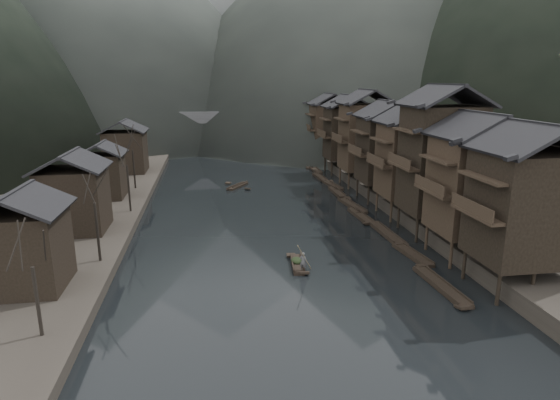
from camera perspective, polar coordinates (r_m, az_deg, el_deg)
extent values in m
plane|color=black|center=(43.14, 0.76, -7.71)|extent=(300.00, 300.00, 0.00)
cube|color=#2D2823|center=(90.92, 18.74, 4.06)|extent=(40.00, 200.00, 1.80)
cube|color=#2D2823|center=(85.76, -27.88, 2.32)|extent=(40.00, 200.00, 1.20)
cylinder|color=black|center=(38.71, 25.08, -9.81)|extent=(0.30, 0.30, 2.90)
cylinder|color=black|center=(42.42, 21.54, -7.30)|extent=(0.30, 0.30, 2.90)
cylinder|color=black|center=(40.25, 28.39, -9.28)|extent=(0.30, 0.30, 2.90)
cylinder|color=black|center=(43.83, 24.68, -6.93)|extent=(0.30, 0.30, 2.90)
cube|color=black|center=(40.55, 27.74, -0.71)|extent=(7.00, 6.00, 8.51)
cube|color=#2D2219|center=(38.44, 22.85, -1.59)|extent=(1.20, 5.70, 0.25)
cylinder|color=#2D2219|center=(44.19, 20.13, -6.29)|extent=(0.30, 0.30, 2.90)
cylinder|color=#2D2219|center=(48.17, 17.43, -4.33)|extent=(0.30, 0.30, 2.90)
cylinder|color=#2D2219|center=(45.55, 23.18, -5.97)|extent=(0.30, 0.30, 2.90)
cylinder|color=#2D2219|center=(49.42, 20.31, -4.10)|extent=(0.30, 0.30, 2.90)
cube|color=#2D2219|center=(46.15, 22.72, 1.69)|extent=(7.00, 6.00, 8.74)
cube|color=#2D2219|center=(44.31, 18.23, 1.02)|extent=(1.20, 5.70, 0.25)
cylinder|color=black|center=(50.05, 16.35, -3.54)|extent=(0.30, 0.30, 2.90)
cylinder|color=black|center=(54.22, 14.25, -1.99)|extent=(0.30, 0.30, 2.90)
cylinder|color=black|center=(51.25, 19.14, -3.34)|extent=(0.30, 0.30, 2.90)
cylinder|color=black|center=(55.34, 16.87, -1.85)|extent=(0.30, 0.30, 2.90)
cube|color=black|center=(51.92, 18.90, 4.68)|extent=(7.00, 6.00, 11.06)
cube|color=#2D2219|center=(50.30, 14.79, 4.05)|extent=(1.20, 5.70, 0.25)
cylinder|color=#2D2219|center=(56.17, 13.39, -1.36)|extent=(0.30, 0.30, 2.90)
cylinder|color=#2D2219|center=(60.48, 11.71, -0.13)|extent=(0.30, 0.30, 2.90)
cylinder|color=#2D2219|center=(57.25, 15.94, -1.23)|extent=(0.30, 0.30, 2.90)
cylinder|color=#2D2219|center=(61.48, 14.12, -0.03)|extent=(0.30, 0.30, 2.90)
cube|color=#2D2219|center=(58.31, 15.68, 4.74)|extent=(7.00, 6.00, 8.65)
cube|color=#2D2219|center=(56.87, 11.96, 4.29)|extent=(1.20, 5.70, 0.25)
cylinder|color=black|center=(63.39, 10.73, 0.60)|extent=(0.30, 0.30, 2.90)
cylinder|color=black|center=(67.81, 9.40, 1.58)|extent=(0.30, 0.30, 2.90)
cylinder|color=black|center=(64.34, 13.04, 0.69)|extent=(0.30, 0.30, 2.90)
cylinder|color=black|center=(68.70, 11.59, 1.65)|extent=(0.30, 0.30, 2.90)
cube|color=black|center=(65.58, 12.84, 6.01)|extent=(7.00, 6.00, 8.74)
cube|color=#2D2219|center=(64.30, 9.48, 5.62)|extent=(1.20, 5.70, 0.25)
cylinder|color=#2D2219|center=(71.71, 8.38, 2.33)|extent=(0.30, 0.30, 2.90)
cylinder|color=#2D2219|center=(76.21, 7.33, 3.10)|extent=(0.30, 0.30, 2.90)
cylinder|color=#2D2219|center=(72.56, 10.46, 2.39)|extent=(0.30, 0.30, 2.90)
cylinder|color=#2D2219|center=(77.01, 9.31, 3.15)|extent=(0.30, 0.30, 2.90)
cube|color=#2D2219|center=(73.87, 10.34, 7.56)|extent=(7.00, 6.00, 9.98)
cube|color=#2D2219|center=(72.74, 7.31, 7.18)|extent=(1.20, 5.70, 0.25)
cylinder|color=black|center=(81.13, 6.33, 3.83)|extent=(0.30, 0.30, 2.90)
cylinder|color=black|center=(85.69, 5.51, 4.43)|extent=(0.30, 0.30, 2.90)
cylinder|color=black|center=(81.87, 8.20, 3.87)|extent=(0.30, 0.30, 2.90)
cylinder|color=black|center=(86.40, 7.29, 4.47)|extent=(0.30, 0.30, 2.90)
cube|color=black|center=(83.39, 8.10, 8.06)|extent=(7.00, 6.00, 8.89)
cube|color=#2D2219|center=(82.39, 5.40, 7.75)|extent=(1.20, 5.70, 0.25)
cylinder|color=#2D2219|center=(92.59, 4.43, 5.22)|extent=(0.30, 0.30, 2.90)
cylinder|color=#2D2219|center=(97.21, 3.79, 5.68)|extent=(0.30, 0.30, 2.90)
cylinder|color=#2D2219|center=(93.24, 6.08, 5.25)|extent=(0.30, 0.30, 2.90)
cylinder|color=#2D2219|center=(97.83, 5.37, 5.71)|extent=(0.30, 0.30, 2.90)
cube|color=#2D2219|center=(94.89, 6.01, 8.86)|extent=(7.00, 6.00, 8.72)
cube|color=#2D2219|center=(94.01, 3.62, 8.59)|extent=(1.20, 5.70, 0.25)
cube|color=black|center=(39.91, -28.71, -5.05)|extent=(5.50, 5.50, 6.00)
cube|color=black|center=(52.66, -23.75, 0.26)|extent=(6.00, 6.00, 6.50)
cube|color=black|center=(66.02, -20.71, 2.95)|extent=(5.00, 5.00, 5.80)
cube|color=black|center=(83.37, -18.29, 5.78)|extent=(6.50, 6.50, 6.80)
cylinder|color=black|center=(32.48, -27.04, -10.55)|extent=(0.24, 0.24, 4.54)
cylinder|color=black|center=(43.36, -22.21, -3.37)|extent=(0.24, 0.24, 5.23)
cylinder|color=black|center=(58.33, -18.77, 1.58)|extent=(0.24, 0.24, 5.60)
cylinder|color=black|center=(70.37, -17.09, 3.83)|extent=(0.24, 0.24, 5.56)
cube|color=black|center=(40.49, 19.01, -9.89)|extent=(1.45, 7.70, 0.30)
cube|color=black|center=(40.42, 19.03, -9.66)|extent=(1.49, 7.55, 0.10)
cube|color=black|center=(43.50, 17.00, -7.79)|extent=(0.98, 0.98, 0.37)
cube|color=black|center=(37.48, 21.40, -11.93)|extent=(0.98, 0.98, 0.37)
cube|color=black|center=(46.35, 15.82, -6.48)|extent=(1.78, 6.08, 0.30)
cube|color=black|center=(46.29, 15.84, -6.27)|extent=(1.82, 5.96, 0.10)
cube|color=black|center=(48.87, 14.82, -5.12)|extent=(1.01, 0.84, 0.33)
cube|color=black|center=(43.77, 16.97, -7.64)|extent=(1.01, 0.84, 0.33)
cube|color=black|center=(51.83, 12.82, -4.01)|extent=(1.32, 7.24, 0.30)
cube|color=black|center=(51.78, 12.83, -3.82)|extent=(1.37, 7.10, 0.10)
cube|color=black|center=(54.89, 11.63, -2.74)|extent=(0.96, 0.91, 0.36)
cube|color=black|center=(48.73, 14.19, -5.14)|extent=(0.96, 0.91, 0.36)
cube|color=black|center=(57.64, 9.76, -1.95)|extent=(1.42, 6.32, 0.30)
cube|color=black|center=(57.59, 9.77, -1.78)|extent=(1.47, 6.19, 0.10)
cube|color=black|center=(60.39, 9.02, -1.02)|extent=(0.97, 0.82, 0.33)
cube|color=black|center=(54.83, 10.59, -2.71)|extent=(0.97, 0.82, 0.33)
cube|color=black|center=(62.15, 8.75, -0.69)|extent=(1.97, 7.41, 0.30)
cube|color=black|center=(62.10, 8.76, -0.53)|extent=(2.00, 7.27, 0.10)
cube|color=black|center=(65.46, 8.20, 0.24)|extent=(1.04, 1.00, 0.36)
cube|color=black|center=(58.79, 9.37, -1.46)|extent=(1.04, 1.00, 0.36)
cube|color=black|center=(69.01, 6.93, 0.92)|extent=(1.17, 5.93, 0.30)
cube|color=black|center=(68.97, 6.94, 1.06)|extent=(1.22, 5.81, 0.10)
cube|color=black|center=(71.65, 6.36, 1.56)|extent=(0.94, 0.74, 0.32)
cube|color=black|center=(66.32, 7.56, 0.46)|extent=(0.94, 0.74, 0.32)
cube|color=black|center=(73.23, 6.43, 1.73)|extent=(1.83, 6.19, 0.30)
cube|color=black|center=(73.19, 6.44, 1.87)|extent=(1.87, 6.07, 0.10)
cube|color=black|center=(76.03, 6.13, 2.33)|extent=(1.02, 0.86, 0.33)
cube|color=black|center=(70.38, 6.77, 1.31)|extent=(1.02, 0.86, 0.33)
cube|color=black|center=(79.22, 4.86, 2.76)|extent=(1.33, 5.94, 0.30)
cube|color=black|center=(79.18, 4.87, 2.89)|extent=(1.38, 5.82, 0.10)
cube|color=black|center=(81.91, 4.48, 3.26)|extent=(0.96, 0.77, 0.32)
cube|color=black|center=(76.48, 5.28, 2.43)|extent=(0.96, 0.77, 0.32)
cube|color=black|center=(85.81, 4.26, 3.69)|extent=(1.10, 7.64, 0.30)
cube|color=black|center=(85.77, 4.26, 3.81)|extent=(1.16, 7.49, 0.10)
cube|color=black|center=(89.30, 3.74, 4.23)|extent=(0.94, 0.93, 0.37)
cube|color=black|center=(82.28, 4.83, 3.31)|extent=(0.94, 0.93, 0.37)
cube|color=black|center=(90.75, 3.30, 4.31)|extent=(1.69, 7.73, 0.30)
cube|color=black|center=(90.72, 3.30, 4.42)|extent=(1.73, 7.59, 0.10)
cube|color=black|center=(94.21, 2.67, 4.79)|extent=(1.00, 1.01, 0.37)
cube|color=black|center=(87.26, 3.98, 3.98)|extent=(1.00, 1.01, 0.37)
cube|color=black|center=(96.97, 2.93, 4.99)|extent=(1.61, 6.44, 0.30)
cube|color=black|center=(96.94, 2.93, 5.09)|extent=(1.65, 6.32, 0.10)
cube|color=black|center=(99.94, 2.72, 5.36)|extent=(0.99, 0.86, 0.34)
cube|color=black|center=(93.95, 3.16, 4.76)|extent=(0.99, 0.86, 0.34)
cube|color=black|center=(72.86, -5.19, 1.70)|extent=(3.69, 5.00, 0.30)
cube|color=black|center=(72.82, -5.19, 1.84)|extent=(3.67, 4.94, 0.10)
cube|color=black|center=(74.86, -6.34, 2.13)|extent=(1.07, 1.01, 0.31)
cube|color=black|center=(70.84, -3.98, 1.47)|extent=(1.07, 1.01, 0.31)
cube|color=black|center=(93.09, 0.10, 4.60)|extent=(1.12, 4.93, 0.30)
cube|color=black|center=(93.06, 0.10, 4.71)|extent=(1.17, 4.83, 0.10)
cube|color=black|center=(95.37, -0.08, 4.93)|extent=(0.86, 0.63, 0.30)
cube|color=black|center=(90.77, 0.30, 4.43)|extent=(0.86, 0.63, 0.30)
cube|color=black|center=(103.62, -3.80, 5.60)|extent=(1.61, 6.00, 0.30)
cube|color=black|center=(103.59, -3.80, 5.70)|extent=(1.65, 5.89, 0.10)
cube|color=black|center=(106.36, -4.09, 5.91)|extent=(0.92, 0.82, 0.32)
cube|color=black|center=(100.84, -3.49, 5.43)|extent=(0.92, 0.82, 0.32)
cube|color=#4C4C4F|center=(111.92, -5.36, 9.88)|extent=(40.00, 6.00, 1.60)
cube|color=#4C4C4F|center=(109.13, -5.29, 10.44)|extent=(40.00, 0.50, 1.00)
cube|color=#4C4C4F|center=(114.51, -5.46, 10.63)|extent=(40.00, 0.50, 1.00)
cube|color=#4C4C4F|center=(112.38, -12.51, 7.57)|extent=(3.20, 6.00, 6.40)
cube|color=#4C4C4F|center=(112.15, -7.63, 7.77)|extent=(3.20, 6.00, 6.40)
cube|color=#4C4C4F|center=(112.68, -3.00, 7.91)|extent=(3.20, 6.00, 6.40)
cube|color=#4C4C4F|center=(114.00, 1.80, 8.00)|extent=(3.20, 6.00, 6.40)
cube|color=black|center=(42.55, 2.13, -7.83)|extent=(1.41, 4.48, 0.30)
cube|color=black|center=(42.48, 2.13, -7.61)|extent=(1.45, 4.40, 0.10)
cube|color=black|center=(44.38, 1.34, -6.66)|extent=(0.87, 0.64, 0.29)
cube|color=black|center=(40.64, 3.00, -8.75)|extent=(0.87, 0.64, 0.29)
ellipsoid|color=black|center=(42.52, 2.05, -6.98)|extent=(1.05, 1.38, 0.63)
imported|color=#4E4F51|center=(40.64, 2.83, -7.21)|extent=(0.75, 0.67, 1.73)
cylinder|color=#8C7A51|center=(39.79, 3.16, -3.77)|extent=(1.86, 2.15, 3.39)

